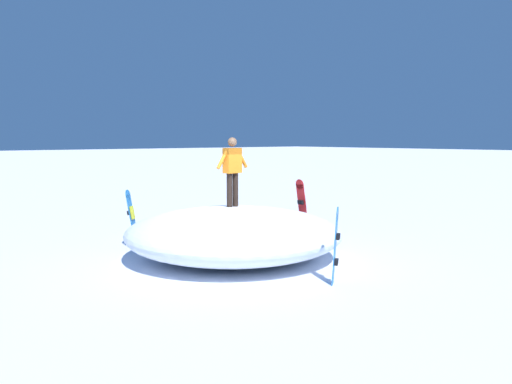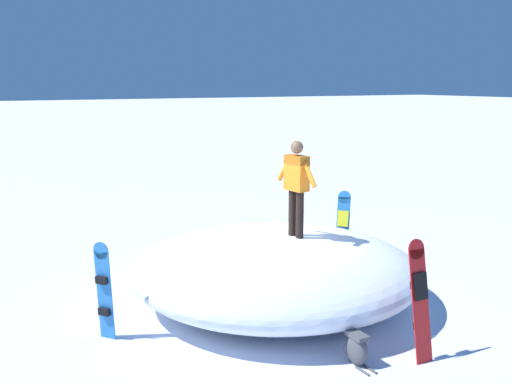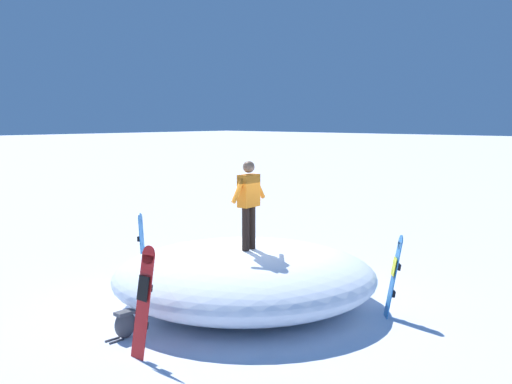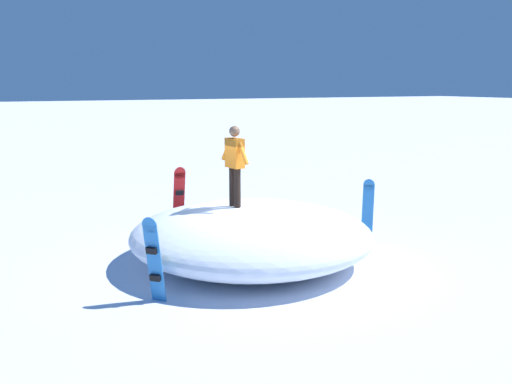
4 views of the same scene
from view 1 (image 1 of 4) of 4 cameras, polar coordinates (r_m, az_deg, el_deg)
name	(u,v)px [view 1 (image 1 of 4)]	position (r m, az deg, el deg)	size (l,w,h in m)	color
ground	(230,259)	(12.95, -2.83, -7.14)	(240.00, 240.00, 0.00)	white
snow_mound	(234,233)	(12.89, -2.40, -4.44)	(5.12, 5.18, 1.22)	white
snowboarder_standing	(232,167)	(13.05, -2.54, 2.69)	(1.03, 0.27, 1.69)	black
snowboard_primary_upright	(132,219)	(14.25, -13.09, -2.79)	(0.40, 0.40, 1.57)	#2672BF
snowboard_secondary_upright	(302,208)	(15.21, 4.96, -1.76)	(0.32, 0.30, 1.74)	red
snowboard_tertiary_upright	(336,245)	(10.69, 8.52, -5.56)	(0.28, 0.25, 1.56)	#2672BF
backpack_near	(318,237)	(14.52, 6.63, -4.78)	(0.60, 0.23, 0.48)	#4C4C51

